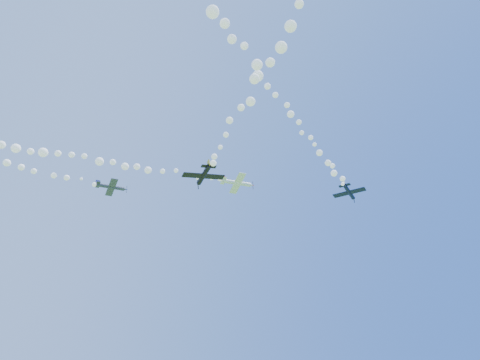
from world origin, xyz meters
TOP-DOWN VIEW (x-y plane):
  - plane_white at (5.33, -2.55)m, footprint 7.19×7.62m
  - smoke_trail_white at (-35.56, 12.00)m, footprint 77.85×29.41m
  - plane_navy at (27.99, -13.22)m, footprint 6.76×7.17m
  - smoke_trail_navy at (-14.41, -30.17)m, footprint 81.18×33.97m
  - plane_grey at (-17.14, 7.80)m, footprint 6.13×6.51m
  - plane_black at (-10.28, -15.35)m, footprint 6.55×6.25m

SIDE VIEW (x-z plane):
  - plane_black at x=-10.28m, z-range 35.79..37.49m
  - plane_grey at x=-17.14m, z-range 43.18..44.81m
  - smoke_trail_white at x=-35.56m, z-range 46.40..49.45m
  - plane_white at x=5.33m, z-range 47.17..49.30m
  - smoke_trail_navy at x=-14.41m, z-range 47.47..50.18m
  - plane_navy at x=27.99m, z-range 47.79..50.24m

